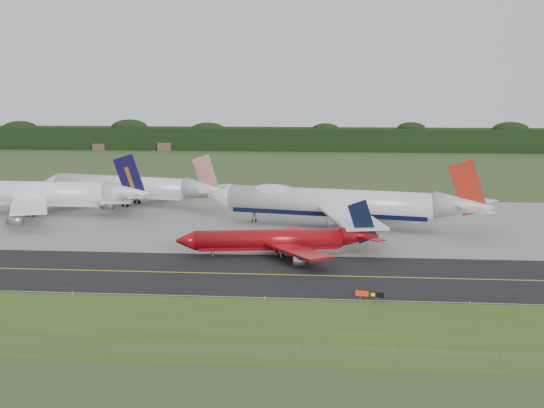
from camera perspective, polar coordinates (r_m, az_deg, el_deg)
The scene contains 16 objects.
ground at distance 142.51m, azimuth 0.89°, elevation -4.96°, with size 600.00×600.00×0.00m, color #304822.
grass_verge at distance 108.96m, azimuth -0.56°, elevation -9.31°, with size 400.00×30.00×0.01m, color #355F1C.
taxiway at distance 138.64m, azimuth 0.76°, elevation -5.35°, with size 400.00×32.00×0.02m, color black.
apron at distance 192.33m, azimuth 2.07°, elevation -1.36°, with size 400.00×78.00×0.01m, color gray.
taxiway_centreline at distance 138.64m, azimuth 0.76°, elevation -5.34°, with size 400.00×0.40×0.00m, color yellow.
taxiway_edge_line at distance 123.71m, azimuth 0.19°, elevation -7.08°, with size 400.00×0.25×0.00m, color silver.
perimeter_fence at distance 96.39m, azimuth -1.37°, elevation -11.08°, with size 320.00×0.10×320.00m.
horizon_treeline at distance 412.91m, azimuth 3.86°, elevation 4.81°, with size 700.00×25.00×12.00m.
jet_ba_747 at distance 184.25m, azimuth 5.07°, elevation 0.06°, with size 70.11×57.14×17.76m.
jet_red_737 at distance 154.19m, azimuth 0.57°, elevation -2.72°, with size 41.44×33.37×11.22m.
jet_navy_gold at distance 212.61m, azimuth -17.43°, elevation 0.71°, with size 64.83×56.51×16.74m.
jet_star_tail at distance 222.65m, azimuth -10.63°, elevation 1.23°, with size 58.35×47.78×15.60m.
taxiway_sign at distance 122.92m, azimuth 7.35°, elevation -6.75°, with size 4.52×1.30×1.54m.
edge_marker_left at distance 129.95m, azimuth -14.80°, elevation -6.50°, with size 0.16×0.16×0.50m, color yellow.
edge_marker_center at distance 122.83m, azimuth -0.53°, elevation -7.09°, with size 0.16×0.16×0.50m, color yellow.
edge_marker_right at distance 123.90m, azimuth 14.67°, elevation -7.25°, with size 0.16×0.16×0.50m, color yellow.
Camera 1 is at (10.68, -138.03, 33.82)m, focal length 50.00 mm.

